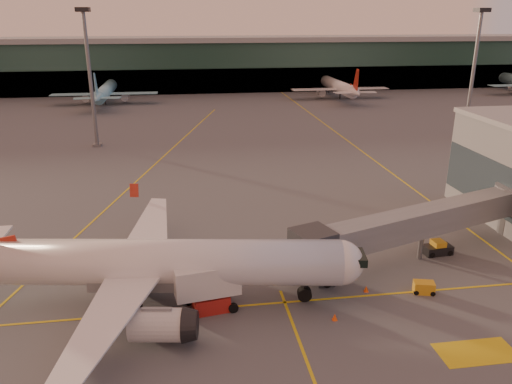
{
  "coord_description": "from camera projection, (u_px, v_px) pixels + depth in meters",
  "views": [
    {
      "loc": [
        -3.19,
        -32.78,
        24.06
      ],
      "look_at": [
        4.73,
        20.61,
        5.0
      ],
      "focal_mm": 35.0,
      "sensor_mm": 36.0,
      "label": 1
    }
  ],
  "objects": [
    {
      "name": "ground",
      "position": [
        235.0,
        342.0,
        39.03
      ],
      "size": [
        600.0,
        600.0,
        0.0
      ],
      "primitive_type": "plane",
      "color": "#4C4F54",
      "rests_on": "ground"
    },
    {
      "name": "terminal",
      "position": [
        190.0,
        64.0,
        168.37
      ],
      "size": [
        400.0,
        20.0,
        17.6
      ],
      "color": "#19382D",
      "rests_on": "ground"
    },
    {
      "name": "taxi_markings",
      "position": [
        159.0,
        176.0,
        79.51
      ],
      "size": [
        100.12,
        173.0,
        0.01
      ],
      "color": "yellow",
      "rests_on": "ground"
    },
    {
      "name": "distant_aircraft_row",
      "position": [
        121.0,
        103.0,
        146.19
      ],
      "size": [
        290.0,
        34.0,
        13.0
      ],
      "color": "#80C4D6",
      "rests_on": "ground"
    },
    {
      "name": "cone_nose",
      "position": [
        366.0,
        289.0,
        46.05
      ],
      "size": [
        0.45,
        0.45,
        0.58
      ],
      "color": "#FF520D",
      "rests_on": "ground"
    },
    {
      "name": "mast_east_near",
      "position": [
        474.0,
        65.0,
        99.52
      ],
      "size": [
        2.4,
        2.4,
        25.6
      ],
      "color": "slate",
      "rests_on": "ground"
    },
    {
      "name": "main_airplane",
      "position": [
        146.0,
        264.0,
        43.15
      ],
      "size": [
        38.54,
        34.91,
        11.65
      ],
      "rotation": [
        0.0,
        0.0,
        -0.15
      ],
      "color": "white",
      "rests_on": "ground"
    },
    {
      "name": "catering_truck",
      "position": [
        208.0,
        284.0,
        42.58
      ],
      "size": [
        5.83,
        3.22,
        4.29
      ],
      "rotation": [
        0.0,
        0.0,
        0.16
      ],
      "color": "#A71C17",
      "rests_on": "ground"
    },
    {
      "name": "cone_wing_left",
      "position": [
        145.0,
        225.0,
        60.14
      ],
      "size": [
        0.37,
        0.37,
        0.48
      ],
      "color": "#FF520D",
      "rests_on": "ground"
    },
    {
      "name": "jet_bridge",
      "position": [
        434.0,
        220.0,
        51.83
      ],
      "size": [
        30.41,
        13.14,
        5.8
      ],
      "color": "slate",
      "rests_on": "ground"
    },
    {
      "name": "mast_west_near",
      "position": [
        89.0,
        69.0,
        92.87
      ],
      "size": [
        2.4,
        2.4,
        25.6
      ],
      "color": "slate",
      "rests_on": "ground"
    },
    {
      "name": "gpu_cart",
      "position": [
        424.0,
        288.0,
        45.75
      ],
      "size": [
        2.11,
        1.57,
        1.1
      ],
      "rotation": [
        0.0,
        0.0,
        -0.26
      ],
      "color": "orange",
      "rests_on": "ground"
    },
    {
      "name": "cone_fwd",
      "position": [
        335.0,
        317.0,
        41.74
      ],
      "size": [
        0.47,
        0.47,
        0.59
      ],
      "color": "#FF520D",
      "rests_on": "ground"
    },
    {
      "name": "pushback_tug",
      "position": [
        438.0,
        249.0,
        53.27
      ],
      "size": [
        3.09,
        1.84,
        1.53
      ],
      "rotation": [
        0.0,
        0.0,
        0.08
      ],
      "color": "black",
      "rests_on": "ground"
    }
  ]
}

